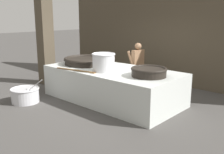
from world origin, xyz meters
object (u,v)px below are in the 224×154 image
object	(u,v)px
giant_wok_near	(87,60)
stock_pot	(104,62)
prep_bowl_vegetables	(25,95)
cook	(138,65)
giant_wok_far	(149,72)

from	to	relation	value
giant_wok_near	stock_pot	bearing A→B (deg)	-20.03
giant_wok_near	prep_bowl_vegetables	distance (m)	2.05
cook	prep_bowl_vegetables	xyz separation A→B (m)	(-1.52, -3.09, -0.60)
giant_wok_near	prep_bowl_vegetables	size ratio (longest dim) A/B	1.40
giant_wok_far	stock_pot	xyz separation A→B (m)	(-1.24, -0.31, 0.13)
giant_wok_far	stock_pot	world-z (taller)	stock_pot
prep_bowl_vegetables	stock_pot	bearing A→B (deg)	40.30
giant_wok_near	stock_pot	world-z (taller)	stock_pot
giant_wok_far	giant_wok_near	bearing A→B (deg)	177.62
stock_pot	cook	xyz separation A→B (m)	(-0.13, 1.69, -0.33)
giant_wok_near	cook	size ratio (longest dim) A/B	0.91
cook	prep_bowl_vegetables	distance (m)	3.50
giant_wok_near	prep_bowl_vegetables	bearing A→B (deg)	-106.63
giant_wok_far	prep_bowl_vegetables	world-z (taller)	giant_wok_far
giant_wok_far	stock_pot	bearing A→B (deg)	-165.94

